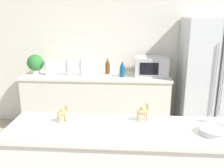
% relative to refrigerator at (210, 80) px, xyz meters
% --- Properties ---
extents(wall_back, '(8.00, 0.06, 2.55)m').
position_rel_refrigerator_xyz_m(wall_back, '(-1.15, 0.38, 0.40)').
color(wall_back, silver).
rests_on(wall_back, ground_plane).
extents(back_counter, '(2.22, 0.63, 0.91)m').
position_rel_refrigerator_xyz_m(back_counter, '(-1.68, 0.05, -0.42)').
color(back_counter, silver).
rests_on(back_counter, ground_plane).
extents(refrigerator, '(0.84, 0.70, 1.75)m').
position_rel_refrigerator_xyz_m(refrigerator, '(0.00, 0.00, 0.00)').
color(refrigerator, silver).
rests_on(refrigerator, ground_plane).
extents(potted_plant, '(0.26, 0.26, 0.30)m').
position_rel_refrigerator_xyz_m(potted_plant, '(-2.62, 0.07, 0.19)').
color(potted_plant, silver).
rests_on(potted_plant, back_counter).
extents(paper_towel_roll, '(0.10, 0.10, 0.23)m').
position_rel_refrigerator_xyz_m(paper_towel_roll, '(-2.41, -0.00, 0.15)').
color(paper_towel_roll, white).
rests_on(paper_towel_roll, back_counter).
extents(microwave, '(0.48, 0.37, 0.28)m').
position_rel_refrigerator_xyz_m(microwave, '(-0.86, 0.07, 0.17)').
color(microwave, '#B2B5BA').
rests_on(microwave, back_counter).
extents(back_bottle_0, '(0.07, 0.07, 0.24)m').
position_rel_refrigerator_xyz_m(back_bottle_0, '(-1.29, -0.04, 0.15)').
color(back_bottle_0, navy).
rests_on(back_bottle_0, back_counter).
extents(back_bottle_1, '(0.07, 0.07, 0.31)m').
position_rel_refrigerator_xyz_m(back_bottle_1, '(-1.90, 0.01, 0.18)').
color(back_bottle_1, '#B2B7BC').
rests_on(back_bottle_1, back_counter).
extents(back_bottle_2, '(0.07, 0.07, 0.25)m').
position_rel_refrigerator_xyz_m(back_bottle_2, '(-1.52, 0.13, 0.15)').
color(back_bottle_2, brown).
rests_on(back_bottle_2, back_counter).
extents(back_bottle_3, '(0.08, 0.08, 0.30)m').
position_rel_refrigerator_xyz_m(back_bottle_3, '(-2.11, 0.03, 0.17)').
color(back_bottle_3, '#B2B7BC').
rests_on(back_bottle_3, back_counter).
extents(fruit_bowl, '(0.21, 0.21, 0.05)m').
position_rel_refrigerator_xyz_m(fruit_bowl, '(-0.57, -1.92, 0.12)').
color(fruit_bowl, '#B7BABF').
rests_on(fruit_bowl, bar_counter).
extents(camel_figurine, '(0.11, 0.10, 0.14)m').
position_rel_refrigerator_xyz_m(camel_figurine, '(-1.07, -1.73, 0.17)').
color(camel_figurine, '#A87F4C').
rests_on(camel_figurine, bar_counter).
extents(camel_figurine_second, '(0.10, 0.10, 0.13)m').
position_rel_refrigerator_xyz_m(camel_figurine_second, '(-1.71, -1.79, 0.16)').
color(camel_figurine_second, '#A87F4C').
rests_on(camel_figurine_second, bar_counter).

